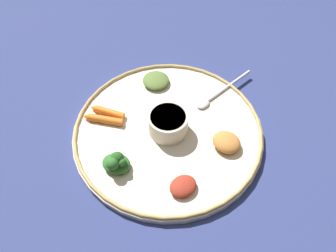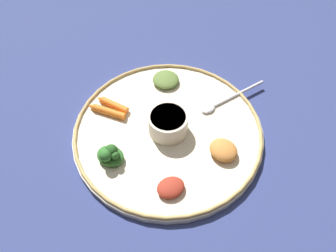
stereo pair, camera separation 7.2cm
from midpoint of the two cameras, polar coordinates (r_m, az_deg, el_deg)
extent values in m
plane|color=navy|center=(0.75, 2.77, -1.56)|extent=(2.40, 2.40, 0.00)
cylinder|color=beige|center=(0.74, 2.79, -1.23)|extent=(0.41, 0.41, 0.01)
torus|color=tan|center=(0.73, 2.82, -0.75)|extent=(0.41, 0.41, 0.01)
cylinder|color=beige|center=(0.72, 2.88, 0.25)|extent=(0.08, 0.08, 0.05)
cylinder|color=maroon|center=(0.70, 2.95, 1.29)|extent=(0.07, 0.07, 0.01)
ellipsoid|color=silver|center=(0.78, 9.41, 2.71)|extent=(0.03, 0.04, 0.01)
cylinder|color=silver|center=(0.82, 14.32, 5.17)|extent=(0.06, 0.14, 0.01)
ellipsoid|color=#2D6628|center=(0.69, -6.71, -5.22)|extent=(0.07, 0.07, 0.02)
sphere|color=#2D6628|center=(0.67, -7.44, -5.13)|extent=(0.03, 0.03, 0.03)
sphere|color=#23511E|center=(0.67, -6.48, -4.34)|extent=(0.03, 0.03, 0.03)
sphere|color=#2D6628|center=(0.67, -5.93, -5.10)|extent=(0.02, 0.02, 0.02)
cylinder|color=orange|center=(0.77, -6.34, 3.31)|extent=(0.06, 0.06, 0.02)
cone|color=orange|center=(0.79, -8.86, 4.40)|extent=(0.02, 0.02, 0.01)
cylinder|color=orange|center=(0.76, -7.21, 2.20)|extent=(0.05, 0.07, 0.02)
cone|color=orange|center=(0.78, -10.24, 3.13)|extent=(0.02, 0.02, 0.01)
ellipsoid|color=#567033|center=(0.82, 2.16, 7.66)|extent=(0.09, 0.09, 0.02)
ellipsoid|color=#C67A38|center=(0.71, 12.22, -4.17)|extent=(0.08, 0.08, 0.03)
ellipsoid|color=maroon|center=(0.65, 3.68, -10.49)|extent=(0.06, 0.06, 0.02)
camera|label=1|loc=(0.04, -87.13, 3.79)|focal=36.29mm
camera|label=2|loc=(0.04, 92.87, -3.79)|focal=36.29mm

